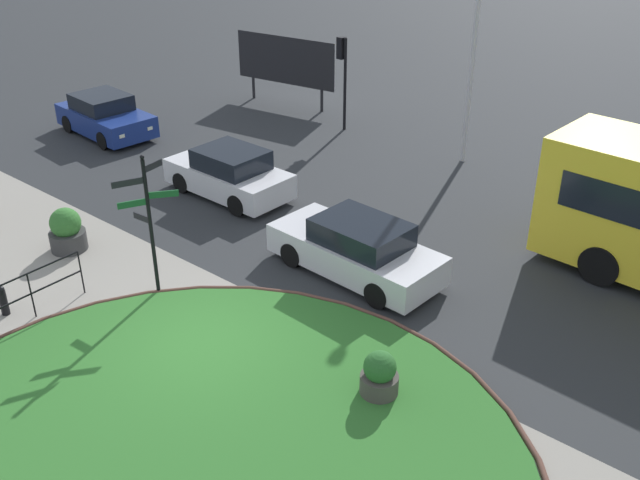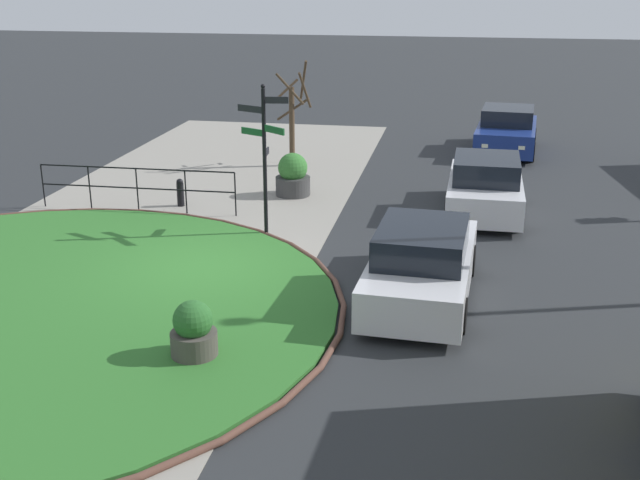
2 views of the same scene
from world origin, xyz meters
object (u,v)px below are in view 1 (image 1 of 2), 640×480
(planter_near_signpost, at_px, (67,231))
(car_oncoming, at_px, (357,249))
(traffic_light_near, at_px, (342,62))
(billboard_left, at_px, (286,61))
(car_near_lane, at_px, (229,174))
(signpost_directional, at_px, (148,215))
(planter_kerbside, at_px, (379,377))
(lamppost_tall, at_px, (476,21))
(bollard_foreground, at_px, (3,300))
(car_far_lane, at_px, (105,116))

(planter_near_signpost, bearing_deg, car_oncoming, 30.71)
(traffic_light_near, bearing_deg, billboard_left, -8.36)
(car_near_lane, bearing_deg, signpost_directional, 119.61)
(signpost_directional, distance_m, car_oncoming, 5.03)
(planter_kerbside, bearing_deg, car_oncoming, 132.80)
(signpost_directional, relative_size, planter_kerbside, 3.47)
(lamppost_tall, xyz_separation_m, billboard_left, (-8.73, 0.76, -2.84))
(bollard_foreground, relative_size, lamppost_tall, 0.09)
(billboard_left, bearing_deg, planter_near_signpost, -80.72)
(car_far_lane, relative_size, car_oncoming, 0.92)
(bollard_foreground, bearing_deg, car_oncoming, 52.77)
(planter_near_signpost, bearing_deg, lamppost_tall, 68.40)
(car_oncoming, height_order, lamppost_tall, lamppost_tall)
(bollard_foreground, bearing_deg, planter_kerbside, 21.30)
(bollard_foreground, distance_m, car_far_lane, 11.88)
(traffic_light_near, bearing_deg, signpost_directional, 113.04)
(car_near_lane, height_order, car_far_lane, car_near_lane)
(car_far_lane, height_order, car_oncoming, car_far_lane)
(traffic_light_near, bearing_deg, car_far_lane, 49.12)
(car_near_lane, xyz_separation_m, billboard_left, (-4.70, 7.73, 1.12))
(bollard_foreground, distance_m, planter_kerbside, 8.68)
(traffic_light_near, height_order, planter_kerbside, traffic_light_near)
(car_near_lane, distance_m, planter_kerbside, 10.02)
(car_near_lane, height_order, billboard_left, billboard_left)
(car_far_lane, relative_size, traffic_light_near, 1.22)
(signpost_directional, distance_m, lamppost_tall, 12.32)
(signpost_directional, distance_m, traffic_light_near, 12.50)
(car_far_lane, bearing_deg, lamppost_tall, 33.22)
(signpost_directional, height_order, planter_kerbside, signpost_directional)
(bollard_foreground, xyz_separation_m, planter_kerbside, (8.09, 3.15, 0.08))
(lamppost_tall, xyz_separation_m, planter_kerbside, (4.86, -11.59, -4.18))
(planter_near_signpost, xyz_separation_m, planter_kerbside, (9.64, 0.49, -0.07))
(signpost_directional, relative_size, car_oncoming, 0.78)
(billboard_left, bearing_deg, car_far_lane, -119.15)
(bollard_foreground, relative_size, planter_near_signpost, 0.63)
(traffic_light_near, bearing_deg, car_oncoming, 135.38)
(bollard_foreground, xyz_separation_m, planter_near_signpost, (-1.55, 2.66, 0.15))
(car_far_lane, height_order, lamppost_tall, lamppost_tall)
(car_near_lane, xyz_separation_m, planter_near_signpost, (-0.75, -5.11, -0.15))
(traffic_light_near, xyz_separation_m, billboard_left, (-3.56, 0.85, -0.70))
(bollard_foreground, distance_m, traffic_light_near, 14.94)
(car_far_lane, xyz_separation_m, planter_near_signpost, (6.65, -5.93, -0.15))
(traffic_light_near, distance_m, lamppost_tall, 5.59)
(traffic_light_near, relative_size, billboard_left, 0.74)
(bollard_foreground, relative_size, planter_kerbside, 0.74)
(bollard_foreground, bearing_deg, car_near_lane, 95.88)
(car_near_lane, xyz_separation_m, planter_kerbside, (8.89, -4.62, -0.23))
(planter_near_signpost, bearing_deg, traffic_light_near, 91.83)
(lamppost_tall, relative_size, billboard_left, 1.89)
(car_near_lane, relative_size, traffic_light_near, 1.18)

